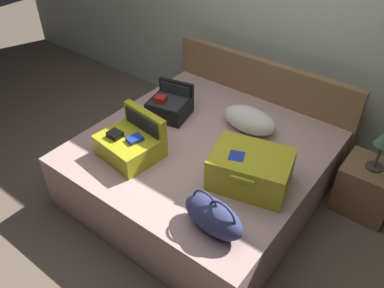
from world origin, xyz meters
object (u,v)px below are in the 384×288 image
duffel_bag (213,216)px  nightstand (366,188)px  hard_case_medium (131,143)px  table_lamp (384,141)px  hard_case_large (250,169)px  hard_case_small (170,106)px  pillow_near_headboard (249,120)px  bed (202,169)px

duffel_bag → nightstand: 1.56m
hard_case_medium → table_lamp: size_ratio=1.34×
hard_case_large → nightstand: bearing=37.2°
hard_case_small → table_lamp: bearing=4.5°
hard_case_large → pillow_near_headboard: (-0.35, 0.58, -0.04)m
hard_case_large → hard_case_medium: size_ratio=1.30×
pillow_near_headboard → nightstand: pillow_near_headboard is taller
bed → hard_case_large: 0.69m
hard_case_medium → duffel_bag: size_ratio=1.05×
bed → hard_case_medium: hard_case_medium is taller
duffel_bag → pillow_near_headboard: 1.16m
hard_case_large → table_lamp: size_ratio=1.74×
hard_case_medium → duffel_bag: hard_case_medium is taller
duffel_bag → table_lamp: size_ratio=1.29×
hard_case_small → nightstand: (1.72, 0.51, -0.40)m
nightstand → hard_case_large: bearing=-128.5°
hard_case_medium → duffel_bag: (0.96, -0.22, 0.00)m
hard_case_medium → hard_case_small: hard_case_medium is taller
hard_case_medium → hard_case_small: bearing=108.0°
pillow_near_headboard → nightstand: 1.13m
bed → table_lamp: 1.47m
nightstand → table_lamp: size_ratio=1.22×
hard_case_medium → hard_case_large: bearing=24.3°
nightstand → table_lamp: 0.50m
hard_case_small → nightstand: size_ratio=0.89×
hard_case_small → table_lamp: (1.72, 0.51, 0.09)m
duffel_bag → hard_case_large: bearing=93.5°
hard_case_medium → table_lamp: 1.96m
bed → hard_case_large: (0.54, -0.16, 0.40)m
bed → table_lamp: size_ratio=5.08×
hard_case_large → hard_case_small: hard_case_small is taller
hard_case_large → duffel_bag: duffel_bag is taller
nightstand → hard_case_medium: bearing=-144.7°
table_lamp → nightstand: bearing=0.0°
bed → pillow_near_headboard: 0.59m
nightstand → table_lamp: table_lamp is taller
duffel_bag → table_lamp: 1.50m
bed → table_lamp: (1.22, 0.69, 0.46)m
table_lamp → hard_case_small: bearing=-163.6°
pillow_near_headboard → table_lamp: bearing=14.3°
table_lamp → hard_case_medium: bearing=-144.7°
pillow_near_headboard → duffel_bag: bearing=-70.6°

